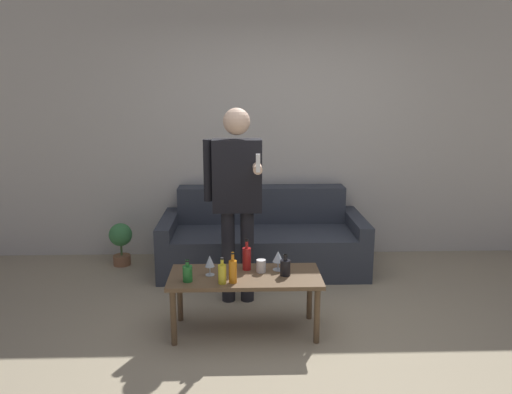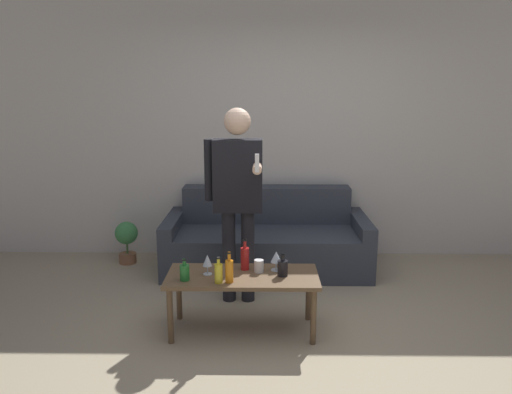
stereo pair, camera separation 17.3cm
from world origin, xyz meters
name	(u,v)px [view 2 (the right image)]	position (x,y,z in m)	size (l,w,h in m)	color
ground_plane	(295,354)	(0.00, 0.00, 0.00)	(16.00, 16.00, 0.00)	tan
wall_back	(284,132)	(0.00, 2.19, 1.35)	(8.00, 0.06, 2.70)	silver
couch	(266,240)	(-0.19, 1.73, 0.29)	(2.03, 0.91, 0.79)	#383D47
coffee_table	(243,281)	(-0.38, 0.34, 0.40)	(1.13, 0.49, 0.45)	brown
bottle_orange	(219,273)	(-0.54, 0.19, 0.53)	(0.06, 0.06, 0.19)	yellow
bottle_green	(185,272)	(-0.79, 0.23, 0.52)	(0.07, 0.07, 0.16)	#23752D
bottle_dark	(283,267)	(-0.08, 0.33, 0.52)	(0.08, 0.08, 0.16)	black
bottle_yellow	(229,270)	(-0.47, 0.20, 0.54)	(0.06, 0.06, 0.23)	orange
bottle_red	(245,258)	(-0.37, 0.46, 0.55)	(0.07, 0.07, 0.24)	#B21E1E
wine_glass_near	(276,257)	(-0.13, 0.44, 0.56)	(0.08, 0.08, 0.15)	silver
wine_glass_far	(207,261)	(-0.64, 0.35, 0.56)	(0.07, 0.07, 0.15)	silver
cup_on_table	(259,266)	(-0.26, 0.40, 0.50)	(0.07, 0.07, 0.10)	white
person_standing_front	(237,190)	(-0.44, 0.90, 0.98)	(0.48, 0.42, 1.66)	#232328
potted_plant	(127,238)	(-1.65, 1.83, 0.27)	(0.24, 0.24, 0.45)	#936042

